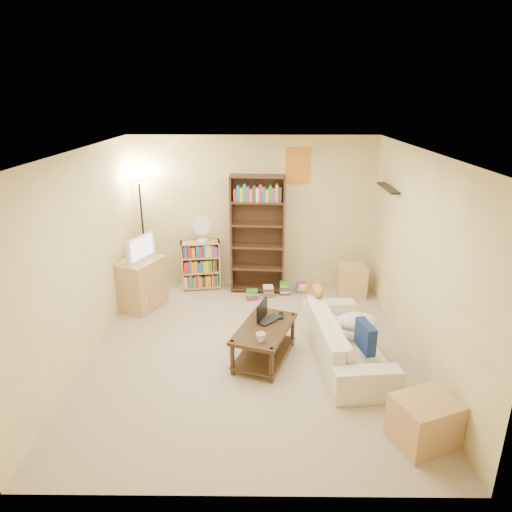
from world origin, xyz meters
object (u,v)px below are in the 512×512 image
Objects in this scene: laptop at (273,321)px; tabby_cat at (315,290)px; tall_bookshelf at (258,232)px; coffee_table at (264,338)px; desk_fan at (202,229)px; short_bookshelf at (201,265)px; floor_lamp at (140,200)px; tv_stand at (141,283)px; end_cabinet at (424,421)px; television at (137,248)px; side_table at (351,280)px; mug at (261,337)px; sofa at (346,338)px.

tabby_cat is at bearing -4.70° from laptop.
tall_bookshelf is at bearing 45.33° from laptop.
desk_fan is (-0.99, 2.16, 0.76)m from coffee_table.
floor_lamp is (-0.93, 0.05, 1.10)m from short_bookshelf.
desk_fan reaches higher than short_bookshelf.
tv_stand is 1.38× the size of end_cabinet.
television reaches higher than tv_stand.
laptop is 2.07m from end_cabinet.
side_table is (2.42, -0.22, -0.80)m from desk_fan.
mug is 2.63m from television.
tabby_cat is at bearing 18.61° from sofa.
coffee_table is at bearing -106.10° from television.
television is 4.49m from end_cabinet.
tabby_cat is 0.66× the size of television.
floor_lamp is at bearing 84.00° from laptop.
tv_stand is 3.33m from side_table.
television is (-2.87, 1.46, 0.67)m from sofa.
short_bookshelf is (-1.00, 2.55, -0.09)m from mug.
laptop reaches higher than coffee_table.
tabby_cat is 1.02× the size of desk_fan.
television reaches higher than end_cabinet.
sofa is at bearing -46.82° from desk_fan.
laptop is at bearing -80.35° from tall_bookshelf.
laptop is at bearing -12.06° from tv_stand.
sofa is at bearing 19.78° from mug.
tabby_cat is at bearing -40.46° from desk_fan.
mug is at bearing -112.70° from television.
mug is 2.51m from tall_bookshelf.
tabby_cat is 2.69m from television.
end_cabinet is at bearing -98.82° from laptop.
coffee_table is at bearing 85.98° from sofa.
desk_fan reaches higher than laptop.
sofa reaches higher than coffee_table.
floor_lamp is at bearing 126.62° from mug.
desk_fan is at bearing 110.78° from mug.
short_bookshelf is at bearing 134.69° from coffee_table.
short_bookshelf is (-1.04, 2.20, 0.12)m from coffee_table.
floor_lamp reaches higher than sofa.
side_table is (2.47, -0.26, -0.16)m from short_bookshelf.
television is 1.54× the size of desk_fan.
side_table is at bearing 57.27° from mug.
coffee_table is 3.23m from floor_lamp.
end_cabinet is at bearing -62.12° from tall_bookshelf.
tv_stand is 1.30m from desk_fan.
sofa is 3.02m from desk_fan.
tall_bookshelf reaches higher than mug.
tabby_cat is at bearing -84.23° from television.
mug is 0.27× the size of desk_fan.
tv_stand reaches higher than mug.
side_table is (1.43, 1.94, -0.04)m from coffee_table.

